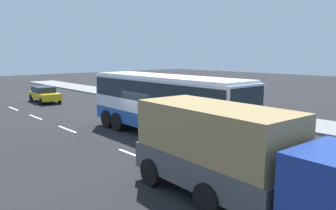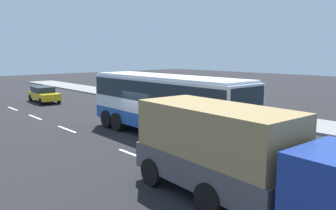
# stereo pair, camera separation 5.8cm
# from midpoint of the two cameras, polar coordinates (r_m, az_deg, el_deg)

# --- Properties ---
(ground_plane) EXTENTS (120.00, 120.00, 0.00)m
(ground_plane) POSITION_cam_midpoint_polar(r_m,az_deg,el_deg) (18.66, -4.08, -5.29)
(ground_plane) COLOR black
(sidewalk_curb) EXTENTS (80.00, 4.00, 0.15)m
(sidewalk_curb) POSITION_cam_midpoint_polar(r_m,az_deg,el_deg) (25.36, 12.87, -1.53)
(sidewalk_curb) COLOR gray
(sidewalk_curb) RESTS_ON ground_plane
(lane_centreline) EXTENTS (38.80, 0.16, 0.01)m
(lane_centreline) POSITION_cam_midpoint_polar(r_m,az_deg,el_deg) (15.50, -6.86, -8.27)
(lane_centreline) COLOR white
(lane_centreline) RESTS_ON ground_plane
(coach_bus) EXTENTS (10.83, 2.95, 3.41)m
(coach_bus) POSITION_cam_midpoint_polar(r_m,az_deg,el_deg) (17.86, -0.39, 1.02)
(coach_bus) COLOR #1E4C9E
(coach_bus) RESTS_ON ground_plane
(cargo_truck) EXTENTS (7.85, 2.97, 2.95)m
(cargo_truck) POSITION_cam_midpoint_polar(r_m,az_deg,el_deg) (10.12, 11.85, -8.36)
(cargo_truck) COLOR navy
(cargo_truck) RESTS_ON ground_plane
(car_yellow_taxi) EXTENTS (4.57, 2.12, 1.47)m
(car_yellow_taxi) POSITION_cam_midpoint_polar(r_m,az_deg,el_deg) (33.47, -20.77, 1.83)
(car_yellow_taxi) COLOR gold
(car_yellow_taxi) RESTS_ON ground_plane
(pedestrian_near_curb) EXTENTS (0.32, 0.32, 1.74)m
(pedestrian_near_curb) POSITION_cam_midpoint_polar(r_m,az_deg,el_deg) (28.23, 5.15, 1.92)
(pedestrian_near_curb) COLOR black
(pedestrian_near_curb) RESTS_ON sidewalk_curb
(pedestrian_at_crossing) EXTENTS (0.32, 0.32, 1.56)m
(pedestrian_at_crossing) POSITION_cam_midpoint_polar(r_m,az_deg,el_deg) (27.47, 5.54, 1.49)
(pedestrian_at_crossing) COLOR #38334C
(pedestrian_at_crossing) RESTS_ON sidewalk_curb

